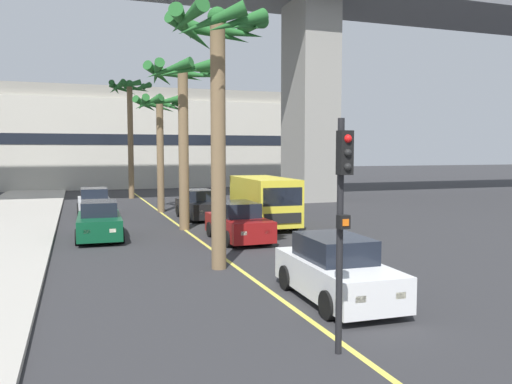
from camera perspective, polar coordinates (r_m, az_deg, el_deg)
lane_stripe_center at (r=24.11m, az=-7.87°, el=-4.15°), size 0.14×56.00×0.01m
pier_building_backdrop at (r=54.37m, az=-14.36°, el=5.66°), size 37.11×8.04×9.76m
car_queue_front at (r=20.98m, az=-2.00°, el=-3.43°), size 1.90×4.13×1.56m
car_queue_second at (r=12.86m, az=8.81°, el=-8.59°), size 1.93×4.15×1.56m
car_queue_third at (r=22.32m, az=-16.90°, el=-3.14°), size 1.94×4.15×1.56m
car_queue_fourth at (r=27.84m, az=-6.30°, el=-1.48°), size 1.96×4.16×1.56m
car_queue_fifth at (r=30.24m, az=-17.42°, el=-1.18°), size 1.85×4.11×1.56m
delivery_van at (r=24.70m, az=0.88°, el=-0.90°), size 2.27×5.30×2.36m
traffic_light_median_near at (r=9.12m, az=9.49°, el=-1.28°), size 0.24×0.37×4.20m
palm_tree_near_median at (r=31.15m, az=-10.53°, el=8.09°), size 3.19×3.16×6.95m
palm_tree_mid_median at (r=40.73m, az=-13.77°, el=9.26°), size 3.33×3.39×8.98m
palm_tree_far_median at (r=24.01m, az=-8.09°, el=10.52°), size 3.65×3.65×7.70m
palm_tree_farthest_median at (r=15.99m, az=-4.20°, el=14.10°), size 3.19×3.22×7.91m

